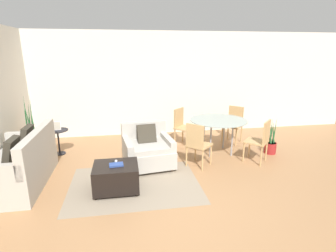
{
  "coord_description": "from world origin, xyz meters",
  "views": [
    {
      "loc": [
        -0.62,
        -3.42,
        2.22
      ],
      "look_at": [
        0.24,
        1.67,
        0.75
      ],
      "focal_mm": 28.0,
      "sensor_mm": 36.0,
      "label": 1
    }
  ],
  "objects_px": {
    "couch": "(20,167)",
    "dining_chair_far_left": "(182,124)",
    "tv_remote_primary": "(116,162)",
    "dining_chair_near_left": "(197,142)",
    "ottoman": "(116,177)",
    "book_stack": "(116,165)",
    "picture_frame": "(57,126)",
    "armchair": "(148,150)",
    "tv_remote_secondary": "(114,163)",
    "dining_chair_far_right": "(234,122)",
    "potted_plant_small": "(271,144)",
    "potted_plant": "(33,142)",
    "dining_chair_near_right": "(261,139)",
    "dining_table": "(218,123)",
    "side_table": "(58,137)"
  },
  "relations": [
    {
      "from": "picture_frame",
      "to": "dining_chair_near_left",
      "type": "relative_size",
      "value": 0.21
    },
    {
      "from": "armchair",
      "to": "tv_remote_primary",
      "type": "distance_m",
      "value": 1.0
    },
    {
      "from": "tv_remote_primary",
      "to": "dining_chair_near_left",
      "type": "height_order",
      "value": "dining_chair_near_left"
    },
    {
      "from": "picture_frame",
      "to": "dining_chair_far_right",
      "type": "relative_size",
      "value": 0.21
    },
    {
      "from": "tv_remote_secondary",
      "to": "dining_chair_near_left",
      "type": "distance_m",
      "value": 1.68
    },
    {
      "from": "armchair",
      "to": "ottoman",
      "type": "bearing_deg",
      "value": -123.88
    },
    {
      "from": "couch",
      "to": "potted_plant",
      "type": "bearing_deg",
      "value": 99.12
    },
    {
      "from": "side_table",
      "to": "dining_chair_near_right",
      "type": "distance_m",
      "value": 4.35
    },
    {
      "from": "ottoman",
      "to": "side_table",
      "type": "height_order",
      "value": "side_table"
    },
    {
      "from": "dining_chair_near_left",
      "to": "dining_chair_near_right",
      "type": "bearing_deg",
      "value": 0.0
    },
    {
      "from": "armchair",
      "to": "dining_table",
      "type": "distance_m",
      "value": 1.72
    },
    {
      "from": "dining_chair_near_right",
      "to": "dining_chair_far_right",
      "type": "distance_m",
      "value": 1.34
    },
    {
      "from": "couch",
      "to": "dining_chair_far_left",
      "type": "bearing_deg",
      "value": 25.5
    },
    {
      "from": "tv_remote_primary",
      "to": "dining_chair_near_left",
      "type": "xyz_separation_m",
      "value": [
        1.55,
        0.55,
        0.07
      ]
    },
    {
      "from": "picture_frame",
      "to": "dining_chair_near_left",
      "type": "xyz_separation_m",
      "value": [
        2.85,
        -1.18,
        -0.14
      ]
    },
    {
      "from": "side_table",
      "to": "dining_chair_far_left",
      "type": "xyz_separation_m",
      "value": [
        2.85,
        0.16,
        0.12
      ]
    },
    {
      "from": "tv_remote_secondary",
      "to": "dining_chair_near_right",
      "type": "height_order",
      "value": "dining_chair_near_right"
    },
    {
      "from": "book_stack",
      "to": "dining_table",
      "type": "xyz_separation_m",
      "value": [
        2.21,
        1.35,
        0.24
      ]
    },
    {
      "from": "tv_remote_secondary",
      "to": "dining_chair_near_right",
      "type": "bearing_deg",
      "value": 10.98
    },
    {
      "from": "potted_plant",
      "to": "book_stack",
      "type": "bearing_deg",
      "value": -45.8
    },
    {
      "from": "dining_chair_far_left",
      "to": "armchair",
      "type": "bearing_deg",
      "value": -130.75
    },
    {
      "from": "side_table",
      "to": "picture_frame",
      "type": "bearing_deg",
      "value": -90.0
    },
    {
      "from": "book_stack",
      "to": "picture_frame",
      "type": "relative_size",
      "value": 1.24
    },
    {
      "from": "tv_remote_primary",
      "to": "side_table",
      "type": "xyz_separation_m",
      "value": [
        -1.3,
        1.72,
        -0.05
      ]
    },
    {
      "from": "armchair",
      "to": "dining_chair_near_left",
      "type": "height_order",
      "value": "dining_chair_near_left"
    },
    {
      "from": "couch",
      "to": "book_stack",
      "type": "distance_m",
      "value": 1.72
    },
    {
      "from": "tv_remote_secondary",
      "to": "potted_plant_small",
      "type": "distance_m",
      "value": 3.58
    },
    {
      "from": "tv_remote_primary",
      "to": "side_table",
      "type": "relative_size",
      "value": 0.28
    },
    {
      "from": "armchair",
      "to": "tv_remote_secondary",
      "type": "relative_size",
      "value": 6.01
    },
    {
      "from": "potted_plant",
      "to": "dining_chair_near_right",
      "type": "height_order",
      "value": "potted_plant"
    },
    {
      "from": "ottoman",
      "to": "couch",
      "type": "bearing_deg",
      "value": 163.44
    },
    {
      "from": "dining_chair_near_left",
      "to": "potted_plant_small",
      "type": "distance_m",
      "value": 1.92
    },
    {
      "from": "dining_chair_near_right",
      "to": "dining_chair_far_left",
      "type": "xyz_separation_m",
      "value": [
        -1.34,
        1.34,
        0.0
      ]
    },
    {
      "from": "couch",
      "to": "potted_plant",
      "type": "relative_size",
      "value": 1.29
    },
    {
      "from": "armchair",
      "to": "book_stack",
      "type": "xyz_separation_m",
      "value": [
        -0.59,
        -0.92,
        0.13
      ]
    },
    {
      "from": "picture_frame",
      "to": "tv_remote_secondary",
      "type": "bearing_deg",
      "value": -53.97
    },
    {
      "from": "dining_chair_near_left",
      "to": "picture_frame",
      "type": "bearing_deg",
      "value": 157.59
    },
    {
      "from": "picture_frame",
      "to": "dining_chair_far_left",
      "type": "relative_size",
      "value": 0.21
    },
    {
      "from": "tv_remote_primary",
      "to": "dining_chair_far_left",
      "type": "distance_m",
      "value": 2.44
    },
    {
      "from": "potted_plant_small",
      "to": "book_stack",
      "type": "bearing_deg",
      "value": -161.9
    },
    {
      "from": "couch",
      "to": "tv_remote_primary",
      "type": "height_order",
      "value": "couch"
    },
    {
      "from": "potted_plant",
      "to": "dining_chair_near_left",
      "type": "xyz_separation_m",
      "value": [
        3.42,
        -1.25,
        0.23
      ]
    },
    {
      "from": "potted_plant_small",
      "to": "tv_remote_primary",
      "type": "bearing_deg",
      "value": -164.01
    },
    {
      "from": "potted_plant",
      "to": "picture_frame",
      "type": "xyz_separation_m",
      "value": [
        0.57,
        -0.07,
        0.37
      ]
    },
    {
      "from": "ottoman",
      "to": "book_stack",
      "type": "relative_size",
      "value": 3.07
    },
    {
      "from": "potted_plant",
      "to": "tv_remote_primary",
      "type": "bearing_deg",
      "value": -43.89
    },
    {
      "from": "dining_chair_near_left",
      "to": "potted_plant_small",
      "type": "xyz_separation_m",
      "value": [
        1.85,
        0.43,
        -0.3
      ]
    },
    {
      "from": "ottoman",
      "to": "dining_chair_far_right",
      "type": "height_order",
      "value": "dining_chair_far_right"
    },
    {
      "from": "tv_remote_secondary",
      "to": "picture_frame",
      "type": "xyz_separation_m",
      "value": [
        -1.27,
        1.74,
        0.2
      ]
    },
    {
      "from": "ottoman",
      "to": "tv_remote_primary",
      "type": "height_order",
      "value": "tv_remote_primary"
    }
  ]
}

